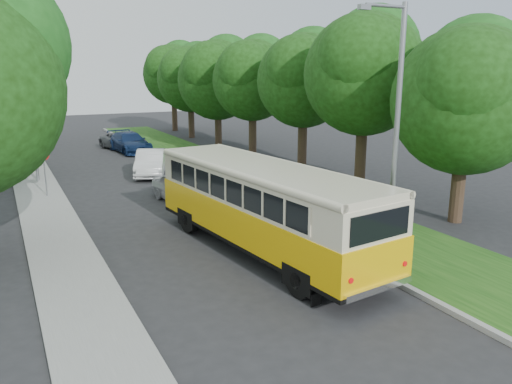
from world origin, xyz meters
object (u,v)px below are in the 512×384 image
lamppost_near (394,131)px  vintage_bus (263,209)px  car_silver (181,188)px  car_white (151,163)px  lamppost_far (29,108)px  car_blue (130,142)px  car_grey (124,141)px

lamppost_near → vintage_bus: bearing=133.7°
car_silver → car_white: (0.42, 6.73, 0.08)m
car_silver → lamppost_far: bearing=118.1°
car_blue → lamppost_near: bearing=-92.6°
car_blue → car_grey: car_blue is taller
lamppost_near → car_blue: lamppost_near is taller
vintage_bus → car_white: size_ratio=2.29×
car_grey → lamppost_near: bearing=-101.7°
lamppost_near → vintage_bus: lamppost_near is taller
car_blue → car_white: bearing=-102.2°
car_white → lamppost_far: bearing=-169.0°
car_silver → vintage_bus: bearing=-97.3°
lamppost_near → car_silver: (-3.06, 10.78, -3.69)m
car_blue → car_grey: bearing=87.7°
car_white → car_grey: size_ratio=0.95×
vintage_bus → car_silver: (-0.23, 7.81, -0.88)m
lamppost_near → car_blue: bearing=93.6°
car_blue → car_grey: size_ratio=1.08×
vintage_bus → car_blue: size_ratio=2.00×
car_white → vintage_bus: bearing=-70.7°
lamppost_near → car_white: bearing=98.6°
lamppost_near → lamppost_far: 20.53m
lamppost_near → car_white: 18.07m
lamppost_far → car_grey: (7.12, 9.68, -3.44)m
lamppost_near → car_silver: size_ratio=2.02×
lamppost_near → car_white: size_ratio=1.74×
lamppost_near → lamppost_far: size_ratio=1.07×
car_white → car_grey: (0.87, 10.67, -0.08)m
vintage_bus → lamppost_far: bearing=104.9°
vintage_bus → car_blue: bearing=80.8°
car_white → lamppost_near: bearing=-61.4°
lamppost_near → vintage_bus: 4.97m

